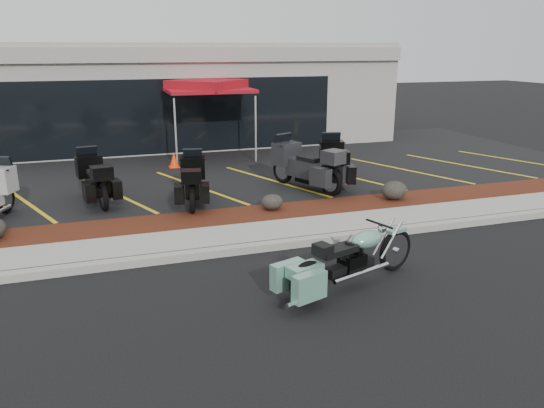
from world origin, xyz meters
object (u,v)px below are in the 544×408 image
object	(u,v)px
hero_cruiser	(396,244)
touring_white	(3,185)
traffic_cone	(174,160)
popup_canopy	(207,87)

from	to	relation	value
hero_cruiser	touring_white	xyz separation A→B (m)	(-7.00, 5.43, 0.31)
traffic_cone	popup_canopy	bearing A→B (deg)	44.33
hero_cruiser	traffic_cone	xyz separation A→B (m)	(-2.60, 9.12, -0.12)
touring_white	popup_canopy	xyz separation A→B (m)	(5.84, 5.09, 1.72)
popup_canopy	traffic_cone	bearing A→B (deg)	-131.91
touring_white	traffic_cone	size ratio (longest dim) A/B	4.87
traffic_cone	touring_white	bearing A→B (deg)	-140.07
popup_canopy	touring_white	bearing A→B (deg)	-135.17
touring_white	hero_cruiser	bearing A→B (deg)	-104.41
traffic_cone	popup_canopy	world-z (taller)	popup_canopy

